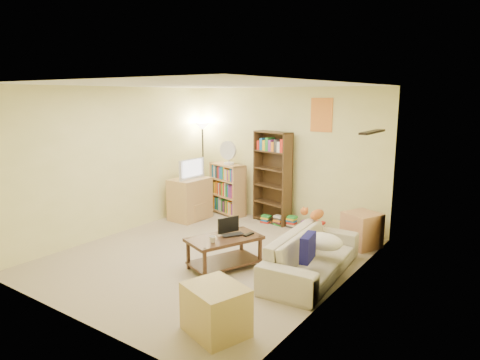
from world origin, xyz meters
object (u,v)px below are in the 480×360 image
object	(u,v)px
tv_stand	(190,199)
side_table	(362,230)
short_bookshelf	(228,189)
floor_lamp	(203,141)
laptop	(234,236)
tall_bookshelf	(272,175)
desk_fan	(228,153)
mug	(213,239)
television	(189,169)
coffee_table	(224,248)
sofa	(312,255)
tabby_cat	(315,214)
end_cabinet	(216,309)

from	to	relation	value
tv_stand	side_table	world-z (taller)	tv_stand
short_bookshelf	floor_lamp	xyz separation A→B (m)	(-0.65, 0.03, 0.93)
laptop	tall_bookshelf	bearing A→B (deg)	47.64
tv_stand	side_table	distance (m)	3.28
tv_stand	desk_fan	bearing A→B (deg)	57.44
mug	television	bearing A→B (deg)	137.82
coffee_table	television	bearing A→B (deg)	163.94
mug	tall_bookshelf	size ratio (longest dim) A/B	0.08
sofa	short_bookshelf	world-z (taller)	short_bookshelf
sofa	tv_stand	xyz separation A→B (m)	(-3.09, 1.07, 0.12)
short_bookshelf	desk_fan	size ratio (longest dim) A/B	2.21
mug	tv_stand	bearing A→B (deg)	137.82
tabby_cat	television	size ratio (longest dim) A/B	0.66
tabby_cat	tv_stand	world-z (taller)	tv_stand
laptop	desk_fan	distance (m)	2.78
mug	television	distance (m)	2.73
tabby_cat	side_table	world-z (taller)	tabby_cat
mug	television	size ratio (longest dim) A/B	0.19
mug	tv_stand	size ratio (longest dim) A/B	0.16
sofa	coffee_table	xyz separation A→B (m)	(-1.10, -0.47, 0.01)
tv_stand	tall_bookshelf	size ratio (longest dim) A/B	0.47
tv_stand	television	world-z (taller)	television
desk_fan	tv_stand	bearing A→B (deg)	-124.10
desk_fan	side_table	bearing A→B (deg)	-5.82
tabby_cat	end_cabinet	size ratio (longest dim) A/B	0.73
sofa	desk_fan	size ratio (longest dim) A/B	4.23
mug	short_bookshelf	bearing A→B (deg)	122.67
laptop	side_table	bearing A→B (deg)	-2.69
side_table	laptop	bearing A→B (deg)	-122.98
tall_bookshelf	floor_lamp	bearing A→B (deg)	-166.88
laptop	tv_stand	bearing A→B (deg)	85.49
tv_stand	end_cabinet	bearing A→B (deg)	-43.51
mug	side_table	world-z (taller)	side_table
tv_stand	end_cabinet	xyz separation A→B (m)	(2.91, -2.92, -0.15)
laptop	desk_fan	world-z (taller)	desk_fan
sofa	mug	xyz separation A→B (m)	(-1.10, -0.73, 0.21)
mug	floor_lamp	size ratio (longest dim) A/B	0.07
end_cabinet	desk_fan	bearing A→B (deg)	124.69
end_cabinet	tabby_cat	bearing A→B (deg)	92.92
sofa	television	world-z (taller)	television
short_bookshelf	desk_fan	xyz separation A→B (m)	(0.06, -0.05, 0.74)
television	tall_bookshelf	bearing A→B (deg)	-61.05
laptop	tv_stand	size ratio (longest dim) A/B	0.46
short_bookshelf	tabby_cat	bearing A→B (deg)	-7.39
tv_stand	side_table	bearing A→B (deg)	7.93
television	short_bookshelf	size ratio (longest dim) A/B	0.65
laptop	mug	distance (m)	0.37
laptop	tall_bookshelf	world-z (taller)	tall_bookshelf
sofa	television	size ratio (longest dim) A/B	2.93
mug	desk_fan	size ratio (longest dim) A/B	0.28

